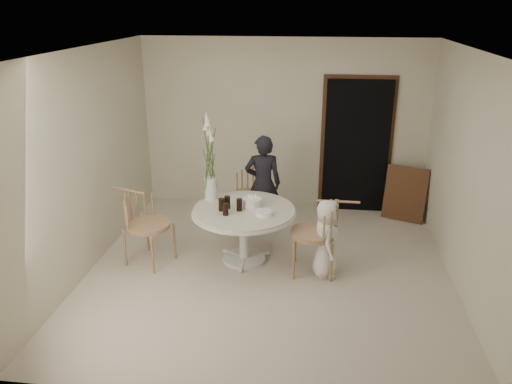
# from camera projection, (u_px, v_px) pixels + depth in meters

# --- Properties ---
(ground) EXTENTS (4.50, 4.50, 0.00)m
(ground) POSITION_uv_depth(u_px,v_px,m) (269.00, 271.00, 6.32)
(ground) COLOR beige
(ground) RESTS_ON ground
(room_shell) EXTENTS (4.50, 4.50, 4.50)m
(room_shell) POSITION_uv_depth(u_px,v_px,m) (270.00, 147.00, 5.74)
(room_shell) COLOR white
(room_shell) RESTS_ON ground
(doorway) EXTENTS (1.00, 0.10, 2.10)m
(doorway) POSITION_uv_depth(u_px,v_px,m) (356.00, 147.00, 7.83)
(doorway) COLOR black
(doorway) RESTS_ON ground
(door_trim) EXTENTS (1.12, 0.03, 2.22)m
(door_trim) POSITION_uv_depth(u_px,v_px,m) (356.00, 143.00, 7.85)
(door_trim) COLOR brown
(door_trim) RESTS_ON ground
(table) EXTENTS (1.33, 1.33, 0.73)m
(table) POSITION_uv_depth(u_px,v_px,m) (244.00, 217.00, 6.37)
(table) COLOR silver
(table) RESTS_ON ground
(picture_frame) EXTENTS (0.66, 0.41, 0.84)m
(picture_frame) POSITION_uv_depth(u_px,v_px,m) (405.00, 194.00, 7.67)
(picture_frame) COLOR brown
(picture_frame) RESTS_ON ground
(chair_far) EXTENTS (0.55, 0.58, 0.85)m
(chair_far) POSITION_uv_depth(u_px,v_px,m) (250.00, 187.00, 7.58)
(chair_far) COLOR tan
(chair_far) RESTS_ON ground
(chair_right) EXTENTS (0.60, 0.57, 0.99)m
(chair_right) POSITION_uv_depth(u_px,v_px,m) (325.00, 226.00, 6.07)
(chair_right) COLOR tan
(chair_right) RESTS_ON ground
(chair_left) EXTENTS (0.70, 0.67, 0.97)m
(chair_left) POSITION_uv_depth(u_px,v_px,m) (139.00, 216.00, 6.37)
(chair_left) COLOR tan
(chair_left) RESTS_ON ground
(girl) EXTENTS (0.57, 0.42, 1.45)m
(girl) POSITION_uv_depth(u_px,v_px,m) (263.00, 184.00, 7.21)
(girl) COLOR black
(girl) RESTS_ON ground
(boy) EXTENTS (0.36, 0.51, 0.99)m
(boy) POSITION_uv_depth(u_px,v_px,m) (326.00, 238.00, 6.06)
(boy) COLOR white
(boy) RESTS_ON ground
(birthday_cake) EXTENTS (0.24, 0.24, 0.17)m
(birthday_cake) POSITION_uv_depth(u_px,v_px,m) (252.00, 203.00, 6.37)
(birthday_cake) COLOR white
(birthday_cake) RESTS_ON table
(cola_tumbler_a) EXTENTS (0.10, 0.10, 0.15)m
(cola_tumbler_a) POSITION_uv_depth(u_px,v_px,m) (226.00, 209.00, 6.12)
(cola_tumbler_a) COLOR black
(cola_tumbler_a) RESTS_ON table
(cola_tumbler_b) EXTENTS (0.08, 0.08, 0.16)m
(cola_tumbler_b) POSITION_uv_depth(u_px,v_px,m) (239.00, 205.00, 6.25)
(cola_tumbler_b) COLOR black
(cola_tumbler_b) RESTS_ON table
(cola_tumbler_c) EXTENTS (0.08, 0.08, 0.16)m
(cola_tumbler_c) POSITION_uv_depth(u_px,v_px,m) (221.00, 205.00, 6.24)
(cola_tumbler_c) COLOR black
(cola_tumbler_c) RESTS_ON table
(cola_tumbler_d) EXTENTS (0.08, 0.08, 0.16)m
(cola_tumbler_d) POSITION_uv_depth(u_px,v_px,m) (227.00, 202.00, 6.32)
(cola_tumbler_d) COLOR black
(cola_tumbler_d) RESTS_ON table
(plate_stack) EXTENTS (0.28, 0.28, 0.05)m
(plate_stack) POSITION_uv_depth(u_px,v_px,m) (264.00, 213.00, 6.14)
(plate_stack) COLOR white
(plate_stack) RESTS_ON table
(flower_vase) EXTENTS (0.16, 0.16, 1.19)m
(flower_vase) POSITION_uv_depth(u_px,v_px,m) (210.00, 164.00, 6.45)
(flower_vase) COLOR silver
(flower_vase) RESTS_ON table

